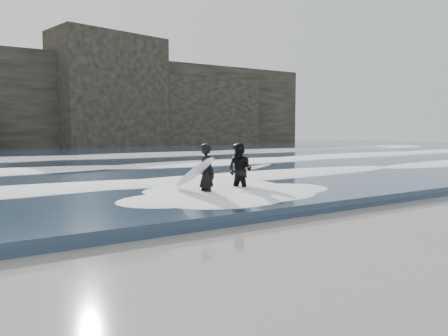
# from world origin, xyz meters

# --- Properties ---
(ground) EXTENTS (120.00, 120.00, 0.00)m
(ground) POSITION_xyz_m (0.00, 0.00, 0.00)
(ground) COLOR brown
(ground) RESTS_ON ground
(sea) EXTENTS (90.00, 52.00, 0.30)m
(sea) POSITION_xyz_m (0.00, 29.00, 0.15)
(sea) COLOR #23354D
(sea) RESTS_ON ground
(headland) EXTENTS (70.00, 9.00, 10.00)m
(headland) POSITION_xyz_m (0.00, 46.00, 5.00)
(headland) COLOR #28261E
(headland) RESTS_ON ground
(foam_near) EXTENTS (60.00, 3.20, 0.20)m
(foam_near) POSITION_xyz_m (0.00, 9.00, 0.40)
(foam_near) COLOR white
(foam_near) RESTS_ON sea
(foam_mid) EXTENTS (60.00, 4.00, 0.24)m
(foam_mid) POSITION_xyz_m (0.00, 16.00, 0.42)
(foam_mid) COLOR white
(foam_mid) RESTS_ON sea
(foam_far) EXTENTS (60.00, 4.80, 0.30)m
(foam_far) POSITION_xyz_m (0.00, 25.00, 0.45)
(foam_far) COLOR white
(foam_far) RESTS_ON sea
(surfer_left) EXTENTS (0.99, 1.84, 1.77)m
(surfer_left) POSITION_xyz_m (-0.15, 6.13, 0.89)
(surfer_left) COLOR black
(surfer_left) RESTS_ON ground
(surfer_right) EXTENTS (1.23, 1.89, 1.75)m
(surfer_right) POSITION_xyz_m (1.31, 6.36, 0.88)
(surfer_right) COLOR black
(surfer_right) RESTS_ON ground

